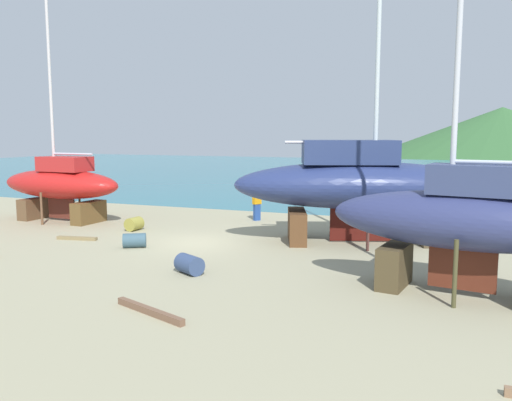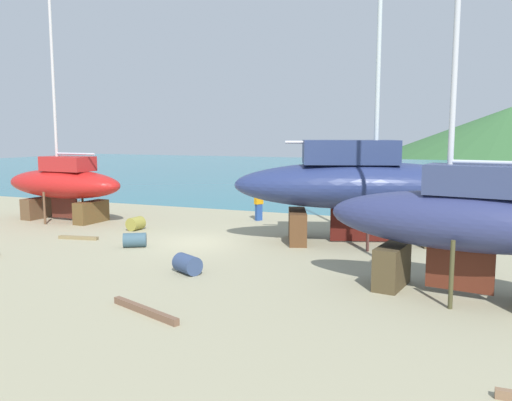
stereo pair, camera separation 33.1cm
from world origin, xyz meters
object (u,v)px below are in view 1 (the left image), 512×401
at_px(sailboat_large_starboard, 360,184).
at_px(barrel_rust_far, 134,240).
at_px(worker, 257,204).
at_px(barrel_blue_faded, 134,224).
at_px(barrel_tipped_right, 189,264).
at_px(sailboat_small_center, 466,221).
at_px(sailboat_mid_port, 61,184).

relative_size(sailboat_large_starboard, barrel_rust_far, 19.73).
bearing_deg(sailboat_large_starboard, worker, 129.78).
distance_m(barrel_blue_faded, barrel_tipped_right, 8.51).
distance_m(sailboat_small_center, barrel_rust_far, 12.61).
bearing_deg(worker, sailboat_mid_port, -124.22).
xyz_separation_m(barrel_blue_faded, barrel_tipped_right, (6.11, -5.92, -0.00)).
height_order(sailboat_large_starboard, barrel_rust_far, sailboat_large_starboard).
height_order(sailboat_small_center, barrel_rust_far, sailboat_small_center).
xyz_separation_m(sailboat_small_center, barrel_blue_faded, (-14.45, 5.27, -1.84)).
bearing_deg(worker, barrel_tipped_right, -46.74).
xyz_separation_m(worker, barrel_rust_far, (-2.25, -7.95, -0.57)).
relative_size(sailboat_mid_port, barrel_rust_far, 14.90).
xyz_separation_m(worker, barrel_tipped_right, (1.71, -10.68, -0.54)).
distance_m(sailboat_mid_port, barrel_rust_far, 8.55).
height_order(worker, barrel_rust_far, worker).
bearing_deg(barrel_blue_faded, worker, 47.26).
relative_size(worker, barrel_blue_faded, 2.19).
relative_size(sailboat_small_center, barrel_blue_faded, 15.57).
xyz_separation_m(sailboat_large_starboard, barrel_tipped_right, (-4.30, -7.10, -2.17)).
xyz_separation_m(barrel_rust_far, barrel_blue_faded, (-2.16, 3.18, 0.03)).
bearing_deg(sailboat_large_starboard, barrel_blue_faded, 167.09).
relative_size(sailboat_small_center, worker, 7.10).
distance_m(sailboat_mid_port, sailboat_small_center, 20.55).
bearing_deg(barrel_rust_far, sailboat_large_starboard, 27.87).
relative_size(sailboat_mid_port, worker, 8.15).
distance_m(sailboat_large_starboard, sailboat_mid_port, 15.54).
bearing_deg(sailboat_small_center, barrel_tipped_right, 13.46).
height_order(sailboat_mid_port, worker, sailboat_mid_port).
bearing_deg(sailboat_small_center, barrel_rust_far, -0.61).
xyz_separation_m(sailboat_small_center, worker, (-10.05, 10.04, -1.29)).
height_order(sailboat_mid_port, barrel_rust_far, sailboat_mid_port).
xyz_separation_m(worker, barrel_blue_faded, (-4.41, -4.77, -0.54)).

